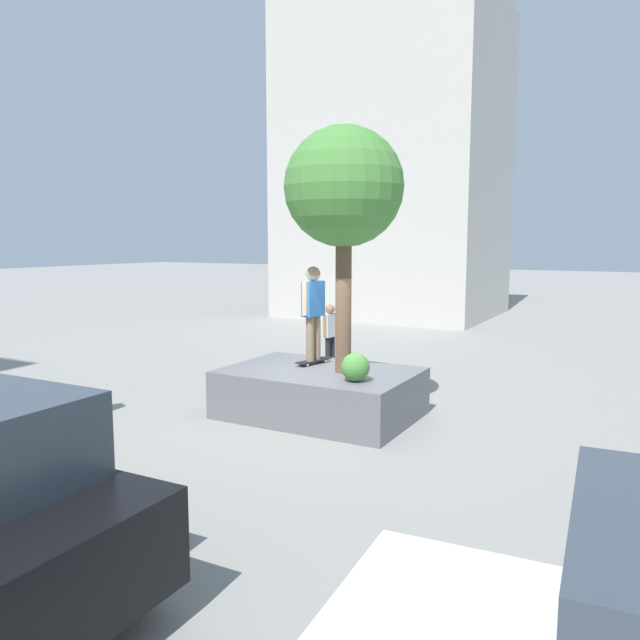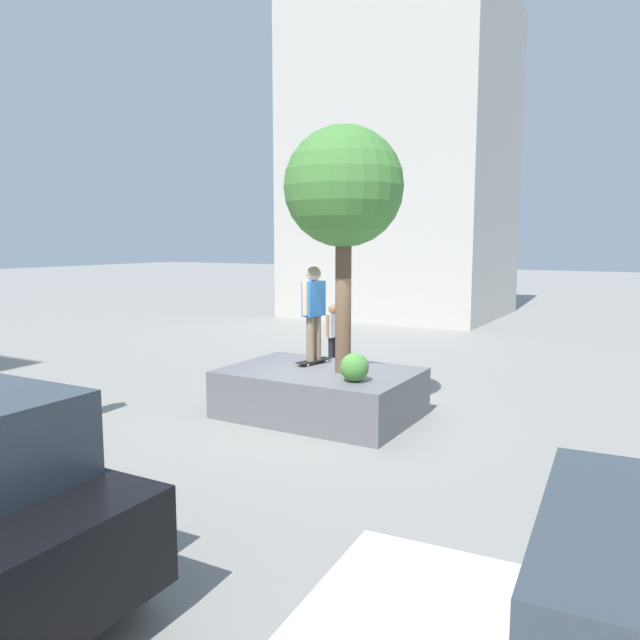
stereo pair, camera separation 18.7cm
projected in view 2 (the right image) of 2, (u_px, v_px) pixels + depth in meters
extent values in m
plane|color=gray|center=(324.00, 419.00, 10.91)|extent=(120.00, 120.00, 0.00)
cube|color=slate|center=(320.00, 393.00, 11.08)|extent=(3.34, 2.30, 0.85)
cylinder|color=brown|center=(343.00, 297.00, 10.65)|extent=(0.28, 0.28, 2.64)
sphere|color=#4C8C3D|center=(344.00, 187.00, 10.41)|extent=(2.05, 2.05, 2.05)
sphere|color=#4C8C3D|center=(354.00, 367.00, 10.08)|extent=(0.47, 0.47, 0.47)
cube|color=black|center=(314.00, 361.00, 11.54)|extent=(0.38, 0.83, 0.02)
sphere|color=beige|center=(308.00, 365.00, 11.30)|extent=(0.06, 0.06, 0.06)
sphere|color=beige|center=(301.00, 364.00, 11.41)|extent=(0.06, 0.06, 0.06)
sphere|color=beige|center=(326.00, 361.00, 11.67)|extent=(0.06, 0.06, 0.06)
sphere|color=beige|center=(320.00, 360.00, 11.78)|extent=(0.06, 0.06, 0.06)
cylinder|color=#847056|center=(317.00, 338.00, 11.56)|extent=(0.15, 0.15, 0.83)
cylinder|color=#847056|center=(310.00, 339.00, 11.40)|extent=(0.15, 0.15, 0.83)
cube|color=#2D6BB2|center=(314.00, 299.00, 11.39)|extent=(0.27, 0.50, 0.65)
cylinder|color=#D8AD8C|center=(322.00, 297.00, 11.58)|extent=(0.10, 0.10, 0.62)
cylinder|color=#D8AD8C|center=(305.00, 299.00, 11.19)|extent=(0.10, 0.10, 0.62)
sphere|color=#D8AD8C|center=(314.00, 274.00, 11.33)|extent=(0.27, 0.27, 0.27)
cylinder|color=black|center=(115.00, 558.00, 5.46)|extent=(0.70, 0.22, 0.70)
cylinder|color=black|center=(331.00, 352.00, 15.46)|extent=(0.14, 0.14, 0.74)
cylinder|color=black|center=(335.00, 351.00, 15.60)|extent=(0.14, 0.14, 0.74)
cube|color=silver|center=(333.00, 325.00, 15.44)|extent=(0.25, 0.44, 0.58)
cylinder|color=#9E7251|center=(328.00, 326.00, 15.27)|extent=(0.09, 0.09, 0.55)
cylinder|color=#9E7251|center=(339.00, 324.00, 15.61)|extent=(0.09, 0.09, 0.55)
sphere|color=#9E7251|center=(333.00, 309.00, 15.39)|extent=(0.24, 0.24, 0.24)
cube|color=beige|center=(403.00, 163.00, 25.80)|extent=(8.21, 7.21, 12.74)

